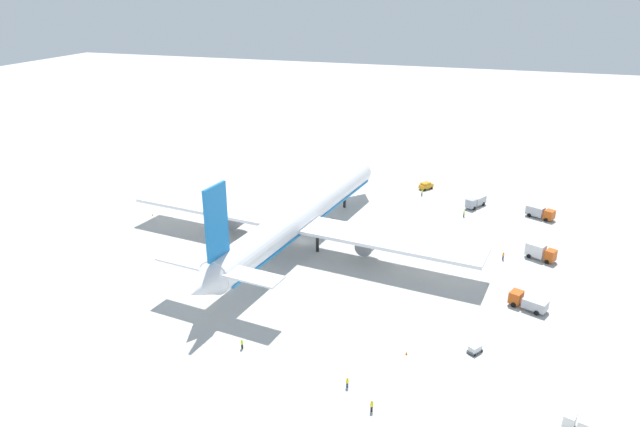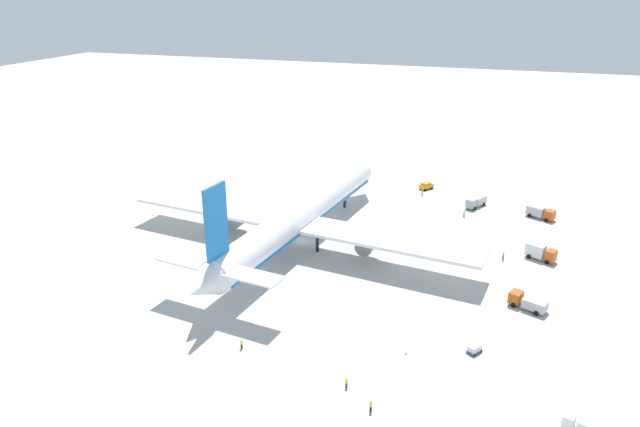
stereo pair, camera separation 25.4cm
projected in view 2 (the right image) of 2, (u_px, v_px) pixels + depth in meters
ground_plane at (303, 241)px, 128.84m from camera, size 600.00×600.00×0.00m
airliner at (299, 216)px, 125.27m from camera, size 78.44×81.61×22.99m
service_truck_1 at (476, 201)px, 148.16m from camera, size 7.09×5.06×2.66m
service_truck_2 at (540, 252)px, 119.85m from camera, size 4.63×6.42×3.16m
service_truck_3 at (583, 425)px, 73.30m from camera, size 3.47×5.07×2.34m
service_truck_4 at (540, 212)px, 141.02m from camera, size 5.10×7.04×2.71m
service_truck_5 at (528, 302)px, 101.74m from camera, size 4.77×6.97×2.53m
service_van at (426, 186)px, 161.03m from camera, size 4.33×3.93×1.97m
baggage_cart_0 at (165, 201)px, 150.77m from camera, size 2.10×2.90×1.18m
baggage_cart_1 at (475, 349)px, 89.80m from camera, size 2.87×2.47×1.22m
ground_worker_0 at (241, 344)px, 90.76m from camera, size 0.55×0.55×1.63m
ground_worker_1 at (422, 193)px, 156.10m from camera, size 0.53×0.53×1.61m
ground_worker_2 at (503, 256)px, 119.83m from camera, size 0.51×0.51×1.72m
ground_worker_3 at (371, 406)px, 77.31m from camera, size 0.56×0.56×1.77m
ground_worker_4 at (464, 214)px, 141.88m from camera, size 0.49×0.49×1.69m
ground_worker_5 at (346, 382)px, 81.94m from camera, size 0.56×0.56×1.67m
traffic_cone_0 at (153, 214)px, 142.98m from camera, size 0.36×0.36×0.55m
traffic_cone_1 at (406, 353)px, 89.38m from camera, size 0.36×0.36×0.55m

